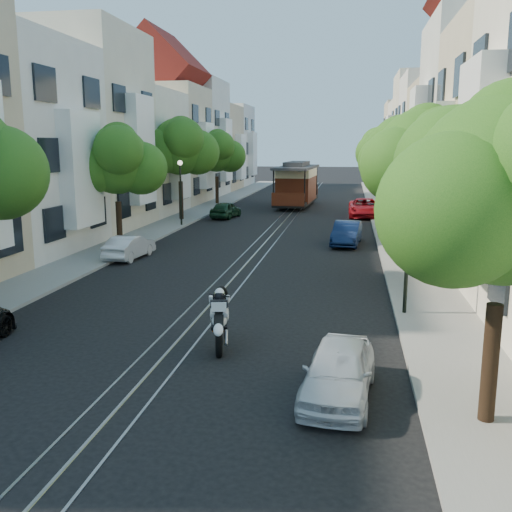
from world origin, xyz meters
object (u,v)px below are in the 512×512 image
at_px(tree_e_d, 389,150).
at_px(tree_w_c, 181,148).
at_px(tree_e_a, 508,194).
at_px(tree_w_b, 117,162).
at_px(tree_e_b, 425,159).
at_px(lamp_west, 181,183).
at_px(lamp_east, 409,226).
at_px(parked_car_w_far, 226,210).
at_px(cable_car, 297,182).
at_px(parked_car_e_near, 339,371).
at_px(parked_car_w_mid, 130,247).
at_px(parked_car_e_mid, 347,233).
at_px(parked_car_e_far, 365,208).
at_px(tree_e_c, 401,157).
at_px(tree_w_d, 217,152).
at_px(sportbike_rider, 220,315).

bearing_deg(tree_e_d, tree_w_c, -157.38).
bearing_deg(tree_e_a, tree_w_b, 130.27).
xyz_separation_m(tree_e_b, lamp_west, (-13.56, 13.02, -1.89)).
distance_m(lamp_east, parked_car_w_far, 25.33).
bearing_deg(lamp_east, cable_car, 101.40).
relative_size(parked_car_e_near, parked_car_w_mid, 1.03).
distance_m(tree_e_a, tree_w_c, 31.49).
xyz_separation_m(cable_car, parked_car_e_mid, (4.47, -18.87, -1.45)).
xyz_separation_m(lamp_west, cable_car, (6.23, 13.58, -0.77)).
relative_size(tree_e_d, parked_car_e_far, 1.38).
bearing_deg(tree_e_c, parked_car_w_far, 149.48).
distance_m(tree_e_b, lamp_east, 5.41).
distance_m(tree_w_b, parked_car_w_far, 13.70).
bearing_deg(cable_car, tree_w_d, 179.95).
bearing_deg(cable_car, parked_car_e_far, -46.23).
bearing_deg(parked_car_w_mid, sportbike_rider, 126.69).
bearing_deg(tree_e_c, tree_e_a, -90.00).
xyz_separation_m(tree_e_c, lamp_east, (-0.96, -15.98, -1.75)).
bearing_deg(tree_w_d, tree_e_d, -19.15).
relative_size(parked_car_e_near, parked_car_e_mid, 0.91).
bearing_deg(tree_e_c, tree_e_d, 90.00).
relative_size(tree_w_d, parked_car_w_mid, 1.93).
relative_size(tree_w_b, parked_car_w_mid, 1.86).
height_order(tree_w_c, lamp_west, tree_w_c).
xyz_separation_m(sportbike_rider, parked_car_e_near, (3.16, -2.60, -0.28)).
xyz_separation_m(tree_e_d, parked_car_w_mid, (-12.86, -19.67, -4.31)).
relative_size(tree_e_a, cable_car, 0.68).
bearing_deg(parked_car_e_far, cable_car, 129.74).
relative_size(tree_e_b, tree_w_c, 0.94).
distance_m(cable_car, parked_car_w_mid, 24.94).
distance_m(tree_e_a, tree_e_b, 12.00).
distance_m(lamp_east, parked_car_e_mid, 13.04).
bearing_deg(parked_car_e_near, parked_car_e_mid, 95.46).
bearing_deg(tree_w_c, parked_car_e_mid, -35.61).
xyz_separation_m(tree_w_c, parked_car_w_far, (2.74, 1.88, -4.46)).
xyz_separation_m(cable_car, parked_car_w_mid, (-5.53, -24.27, -1.52)).
height_order(tree_e_b, sportbike_rider, tree_e_b).
height_order(tree_e_a, tree_e_b, tree_e_b).
xyz_separation_m(sportbike_rider, parked_car_e_mid, (3.16, 16.34, -0.25)).
relative_size(tree_e_b, parked_car_e_far, 1.35).
height_order(tree_w_c, sportbike_rider, tree_w_c).
bearing_deg(parked_car_e_mid, sportbike_rider, -95.50).
relative_size(tree_e_d, lamp_west, 1.65).
xyz_separation_m(tree_e_b, tree_w_d, (-14.40, 27.00, -0.13)).
height_order(tree_w_d, parked_car_w_mid, tree_w_d).
relative_size(cable_car, parked_car_e_mid, 2.43).
xyz_separation_m(lamp_east, lamp_west, (-12.60, 18.00, 0.00)).
bearing_deg(tree_e_a, parked_car_e_far, 92.97).
relative_size(tree_e_a, parked_car_e_mid, 1.65).
bearing_deg(parked_car_w_far, cable_car, -108.59).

